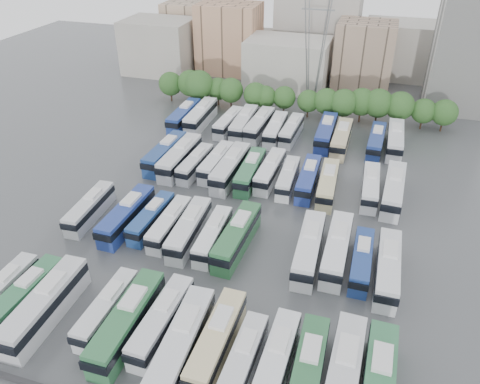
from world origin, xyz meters
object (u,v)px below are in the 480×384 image
(bus_r1_s12, at_px, (362,260))
(bus_r3_s1, at_px, (201,116))
(bus_r0_s7, at_px, (182,343))
(bus_r0_s12, at_px, (343,376))
(electricity_pylon, at_px, (317,21))
(bus_r2_s4, at_px, (216,162))
(bus_r1_s4, at_px, (170,224))
(bus_r1_s7, at_px, (237,236))
(bus_r2_s8, at_px, (288,178))
(bus_r0_s8, at_px, (217,340))
(bus_r2_s6, at_px, (250,171))
(bus_r3_s10, at_px, (341,138))
(bus_r1_s3, at_px, (151,218))
(bus_r1_s6, at_px, (213,236))
(bus_r2_s13, at_px, (393,189))
(bus_r3_s5, at_px, (259,125))
(bus_r1_s10, at_px, (309,248))
(bus_r2_s1, at_px, (165,153))
(bus_r3_s9, at_px, (326,132))
(bus_r2_s12, at_px, (370,186))
(bus_r3_s0, at_px, (184,116))
(bus_r3_s7, at_px, (292,130))
(bus_r0_s10, at_px, (276,363))
(bus_r2_s3, at_px, (195,163))
(bus_r1_s5, at_px, (189,229))
(bus_r1_s0, at_px, (90,208))
(bus_r0_s11, at_px, (307,373))
(bus_r3_s12, at_px, (376,141))
(apartment_tower, at_px, (467,50))
(bus_r0_s4, at_px, (107,308))
(bus_r2_s10, at_px, (328,184))
(bus_r3_s3, at_px, (229,122))
(bus_r2_s9, at_px, (308,178))
(bus_r0_s9, at_px, (242,362))
(bus_r1_s2, at_px, (127,215))
(bus_r0_s5, at_px, (128,321))
(bus_r0_s0, at_px, (2,291))
(bus_r0_s6, at_px, (162,321))
(bus_r2_s2, at_px, (180,157))
(bus_r3_s13, at_px, (395,140))
(bus_r0_s2, at_px, (45,305))
(bus_r1_s13, at_px, (388,268))
(bus_r3_s4, at_px, (244,123))

(bus_r1_s12, bearing_deg, bus_r3_s1, 134.19)
(bus_r0_s7, height_order, bus_r0_s12, bus_r0_s12)
(electricity_pylon, distance_m, bus_r2_s4, 41.87)
(bus_r1_s4, relative_size, bus_r1_s7, 0.84)
(bus_r2_s8, bearing_deg, bus_r0_s8, -91.90)
(bus_r1_s7, bearing_deg, bus_r2_s6, 102.99)
(bus_r0_s7, distance_m, bus_r3_s10, 55.08)
(bus_r1_s3, relative_size, bus_r1_s4, 0.99)
(bus_r1_s6, height_order, bus_r2_s13, bus_r2_s13)
(bus_r3_s5, bearing_deg, bus_r1_s6, -82.10)
(bus_r2_s4, bearing_deg, bus_r1_s10, -42.02)
(bus_r1_s6, relative_size, bus_r2_s1, 0.85)
(bus_r3_s9, bearing_deg, bus_r2_s12, -61.93)
(bus_r3_s0, height_order, bus_r3_s7, bus_r3_s0)
(bus_r0_s10, height_order, bus_r2_s3, bus_r0_s10)
(bus_r0_s10, distance_m, bus_r1_s5, 24.52)
(bus_r1_s0, bearing_deg, bus_r0_s11, -30.63)
(bus_r0_s10, distance_m, bus_r3_s12, 54.89)
(bus_r1_s10, distance_m, bus_r2_s12, 19.83)
(apartment_tower, height_order, bus_r1_s10, apartment_tower)
(bus_r0_s4, height_order, bus_r1_s0, bus_r1_s0)
(bus_r2_s10, height_order, bus_r3_s3, bus_r2_s10)
(bus_r2_s9, xyz_separation_m, bus_r2_s10, (3.30, -0.87, 0.03))
(bus_r0_s9, relative_size, bus_r2_s3, 0.99)
(bus_r0_s9, distance_m, bus_r1_s10, 19.63)
(electricity_pylon, relative_size, bus_r1_s6, 3.02)
(bus_r1_s2, height_order, bus_r3_s12, bus_r1_s2)
(bus_r1_s2, height_order, bus_r2_s4, bus_r1_s2)
(bus_r1_s6, distance_m, bus_r3_s0, 42.06)
(bus_r0_s10, bearing_deg, bus_r0_s5, -179.79)
(bus_r2_s1, distance_m, bus_r2_s10, 29.58)
(bus_r3_s7, distance_m, bus_r3_s12, 16.43)
(bus_r0_s9, bearing_deg, bus_r1_s10, 81.93)
(bus_r0_s0, relative_size, bus_r2_s1, 0.84)
(bus_r2_s6, bearing_deg, bus_r1_s3, -121.83)
(bus_r0_s8, bearing_deg, bus_r1_s12, 53.77)
(bus_r0_s11, bearing_deg, bus_r0_s6, 171.94)
(bus_r0_s9, distance_m, bus_r3_s3, 59.05)
(bus_r0_s12, distance_m, bus_r2_s2, 49.38)
(bus_r0_s10, bearing_deg, bus_r0_s6, 174.07)
(bus_r1_s3, xyz_separation_m, bus_r2_s4, (3.37, 18.52, 0.13))
(bus_r1_s6, height_order, bus_r3_s9, bus_r3_s9)
(bus_r1_s5, height_order, bus_r1_s6, bus_r1_s5)
(bus_r0_s8, height_order, bus_r2_s12, bus_r0_s8)
(bus_r2_s2, bearing_deg, bus_r3_s13, 28.36)
(bus_r1_s7, relative_size, bus_r3_s1, 0.96)
(bus_r0_s8, distance_m, bus_r1_s0, 31.91)
(bus_r0_s2, relative_size, bus_r1_s13, 1.07)
(bus_r1_s4, bearing_deg, bus_r1_s2, -178.06)
(bus_r3_s7, bearing_deg, bus_r3_s4, -177.55)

